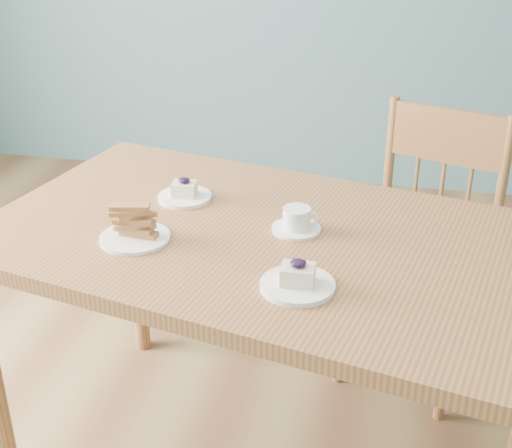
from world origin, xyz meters
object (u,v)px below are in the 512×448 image
cheesecake_plate_near (298,281)px  coffee_cup (297,221)px  dining_table (271,262)px  dining_chair (422,249)px  biscotti_plate (134,228)px  cheesecake_plate_far (185,194)px

cheesecake_plate_near → coffee_cup: size_ratio=1.34×
dining_table → dining_chair: size_ratio=1.73×
dining_table → cheesecake_plate_near: cheesecake_plate_near is taller
dining_table → coffee_cup: bearing=46.8°
dining_chair → biscotti_plate: dining_chair is taller
dining_table → coffee_cup: 0.13m
dining_chair → coffee_cup: size_ratio=7.46×
dining_table → cheesecake_plate_far: (-0.30, 0.18, 0.10)m
dining_table → cheesecake_plate_far: cheesecake_plate_far is taller
coffee_cup → biscotti_plate: bearing=-166.2°
cheesecake_plate_near → biscotti_plate: biscotti_plate is taller
cheesecake_plate_near → cheesecake_plate_far: size_ratio=1.11×
cheesecake_plate_far → dining_chair: bearing=31.8°
coffee_cup → cheesecake_plate_near: bearing=-85.6°
dining_table → biscotti_plate: size_ratio=9.18×
coffee_cup → biscotti_plate: size_ratio=0.71×
dining_table → cheesecake_plate_far: bearing=161.6°
dining_table → biscotti_plate: 0.38m
coffee_cup → dining_chair: bearing=53.0°
cheesecake_plate_near → coffee_cup: cheesecake_plate_near is taller
cheesecake_plate_near → biscotti_plate: 0.48m
cheesecake_plate_near → cheesecake_plate_far: (-0.41, 0.43, -0.00)m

